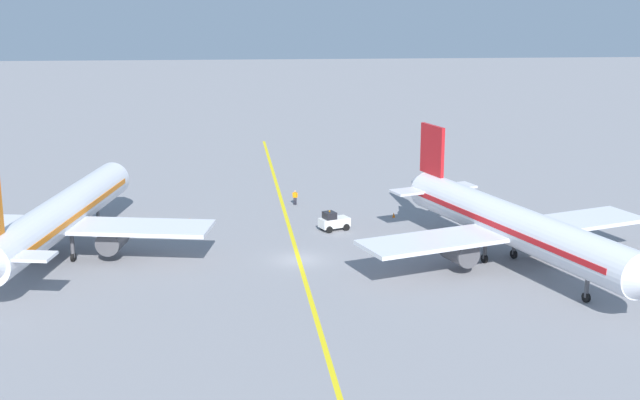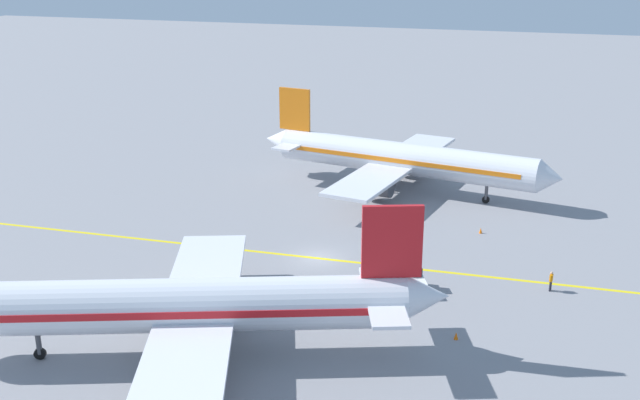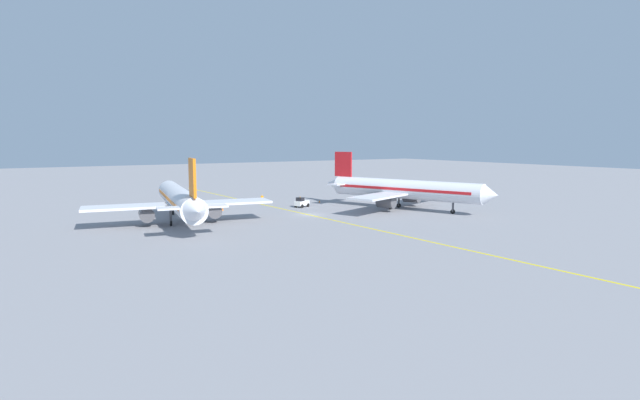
{
  "view_description": "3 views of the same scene",
  "coord_description": "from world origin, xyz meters",
  "views": [
    {
      "loc": [
        3.47,
        76.98,
        25.06
      ],
      "look_at": [
        -2.25,
        -4.62,
        4.4
      ],
      "focal_mm": 50.0,
      "sensor_mm": 36.0,
      "label": 1
    },
    {
      "loc": [
        -58.49,
        -19.25,
        26.32
      ],
      "look_at": [
        3.28,
        0.81,
        4.35
      ],
      "focal_mm": 42.0,
      "sensor_mm": 36.0,
      "label": 2
    },
    {
      "loc": [
        43.88,
        73.76,
        12.83
      ],
      "look_at": [
        -1.68,
        0.89,
        2.6
      ],
      "focal_mm": 28.0,
      "sensor_mm": 36.0,
      "label": 3
    }
  ],
  "objects": [
    {
      "name": "ground_plane",
      "position": [
        0.0,
        0.0,
        0.0
      ],
      "size": [
        400.0,
        400.0,
        0.0
      ],
      "primitive_type": "plane",
      "color": "gray"
    },
    {
      "name": "apron_yellow_centreline",
      "position": [
        0.0,
        0.0,
        0.0
      ],
      "size": [
        5.71,
        119.9,
        0.01
      ],
      "primitive_type": "cube",
      "rotation": [
        0.0,
        0.0,
        0.04
      ],
      "color": "yellow",
      "rests_on": "ground"
    },
    {
      "name": "airplane_at_gate",
      "position": [
        -18.63,
        2.98,
        3.71
      ],
      "size": [
        28.05,
        34.3,
        10.6
      ],
      "color": "silver",
      "rests_on": "ground"
    },
    {
      "name": "airplane_adjacent_stand",
      "position": [
        21.68,
        -2.74,
        3.71
      ],
      "size": [
        28.47,
        35.46,
        10.6
      ],
      "color": "silver",
      "rests_on": "ground"
    },
    {
      "name": "baggage_tug_white",
      "position": [
        -3.96,
        -9.51,
        0.9
      ],
      "size": [
        3.35,
        2.66,
        2.11
      ],
      "color": "white",
      "rests_on": "ground"
    },
    {
      "name": "ground_crew_worker",
      "position": [
        -0.51,
        -19.99,
        0.91
      ],
      "size": [
        0.57,
        0.29,
        1.68
      ],
      "color": "#23232D",
      "rests_on": "ground"
    },
    {
      "name": "traffic_cone_near_nose",
      "position": [
        -10.79,
        -13.89,
        0.28
      ],
      "size": [
        0.32,
        0.32,
        0.55
      ],
      "primitive_type": "cone",
      "color": "orange",
      "rests_on": "ground"
    },
    {
      "name": "traffic_cone_mid_apron",
      "position": [
        10.78,
        -13.17,
        0.28
      ],
      "size": [
        0.32,
        0.32,
        0.55
      ],
      "primitive_type": "cone",
      "color": "orange",
      "rests_on": "ground"
    }
  ]
}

